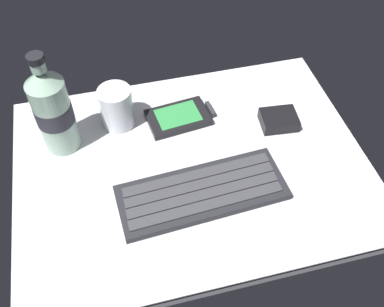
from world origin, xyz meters
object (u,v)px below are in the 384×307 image
keyboard (202,192)px  charger_block (279,120)px  handheld_device (181,117)px  water_bottle (53,110)px  juice_cup (117,109)px

keyboard → charger_block: bearing=33.7°
handheld_device → water_bottle: bearing=-178.1°
handheld_device → charger_block: bearing=-17.8°
water_bottle → charger_block: bearing=-7.0°
water_bottle → charger_block: (41.46, -5.08, -7.81)cm
handheld_device → juice_cup: bearing=170.3°
charger_block → keyboard: bearing=-146.3°
handheld_device → juice_cup: size_ratio=1.57×
handheld_device → charger_block: 19.24cm
handheld_device → juice_cup: juice_cup is taller
water_bottle → charger_block: size_ratio=2.97×
water_bottle → charger_block: 42.50cm
keyboard → juice_cup: size_ratio=3.48×
charger_block → juice_cup: bearing=165.4°
handheld_device → charger_block: charger_block is taller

